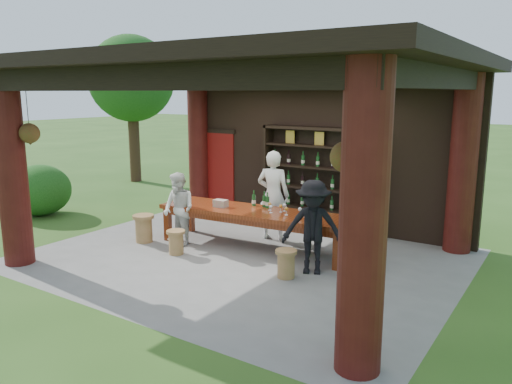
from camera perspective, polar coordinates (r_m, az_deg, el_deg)
The scene contains 15 objects.
ground at distance 9.17m, azimuth -1.38°, elevation -7.48°, with size 90.00×90.00×0.00m, color #2D5119.
pavilion at distance 9.08m, azimuth 0.03°, elevation 6.12°, with size 7.50×6.00×3.60m.
wine_shelf at distance 10.83m, azimuth 7.03°, elevation 1.50°, with size 2.54×0.39×2.24m.
tasting_table at distance 9.53m, azimuth -0.13°, elevation -2.75°, with size 3.90×1.28×0.75m.
stool_near_left at distance 9.40m, azimuth -9.13°, elevation -5.61°, with size 0.34×0.34×0.45m.
stool_near_right at distance 8.15m, azimuth 3.46°, elevation -8.10°, with size 0.35×0.35×0.46m.
stool_far_left at distance 10.26m, azimuth -12.71°, elevation -3.99°, with size 0.42×0.42×0.56m.
host at distance 10.09m, azimuth 1.98°, elevation -0.38°, with size 0.66×0.44×1.82m, color white.
guest_woman at distance 9.85m, azimuth -8.81°, elevation -1.95°, with size 0.70×0.54×1.43m, color silver.
guest_man at distance 8.24m, azimuth 6.51°, elevation -4.03°, with size 1.01×0.58×1.57m, color black.
table_bottles at distance 9.76m, azimuth 0.67°, elevation -0.80°, with size 0.41×0.13×0.31m.
table_glasses at distance 9.25m, azimuth 3.36°, elevation -2.00°, with size 0.89×0.32×0.15m.
napkin_basket at distance 9.79m, azimuth -4.07°, elevation -1.30°, with size 0.26×0.18×0.14m, color #BF6672.
shrubs at distance 8.10m, azimuth 10.30°, elevation -6.11°, with size 13.96×8.91×1.36m.
trees at distance 9.03m, azimuth 25.37°, elevation 12.88°, with size 19.65×9.42×4.80m.
Camera 1 is at (4.94, -7.13, 2.95)m, focal length 35.00 mm.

